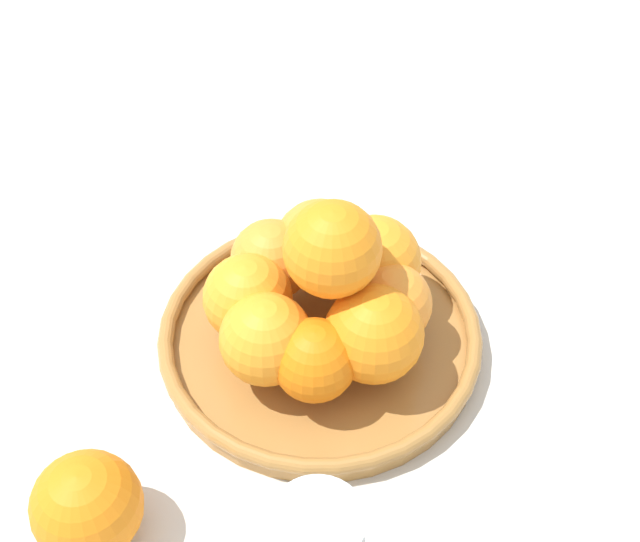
# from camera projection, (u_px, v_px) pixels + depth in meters

# --- Properties ---
(ground_plane) EXTENTS (4.00, 4.00, 0.00)m
(ground_plane) POSITION_uv_depth(u_px,v_px,m) (320.00, 346.00, 0.78)
(ground_plane) COLOR beige
(fruit_bowl) EXTENTS (0.28, 0.28, 0.03)m
(fruit_bowl) POSITION_uv_depth(u_px,v_px,m) (320.00, 337.00, 0.77)
(fruit_bowl) COLOR #A57238
(fruit_bowl) RESTS_ON ground_plane
(orange_pile) EXTENTS (0.19, 0.20, 0.14)m
(orange_pile) POSITION_uv_depth(u_px,v_px,m) (323.00, 290.00, 0.73)
(orange_pile) COLOR orange
(orange_pile) RESTS_ON fruit_bowl
(stray_orange) EXTENTS (0.08, 0.08, 0.08)m
(stray_orange) POSITION_uv_depth(u_px,v_px,m) (87.00, 506.00, 0.63)
(stray_orange) COLOR orange
(stray_orange) RESTS_ON ground_plane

